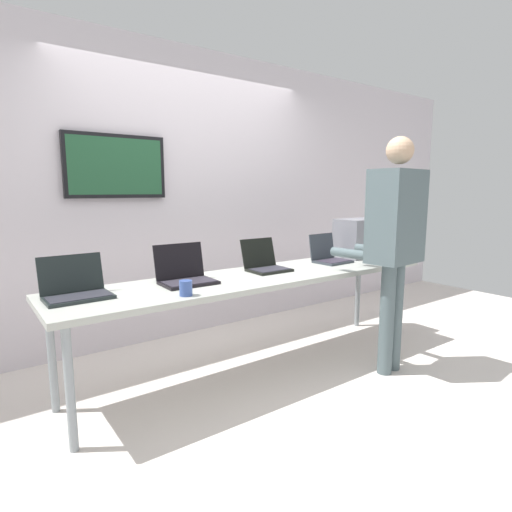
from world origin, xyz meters
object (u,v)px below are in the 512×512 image
object	(u,v)px
person	(395,233)
coffee_mug	(186,288)
laptop_station_1	(185,274)
laptop_station_2	(265,263)
workbench	(260,281)
equipment_box	(359,238)
laptop_station_0	(76,288)
laptop_station_3	(329,256)

from	to	relation	value
person	coffee_mug	world-z (taller)	person
laptop_station_1	laptop_station_2	world-z (taller)	laptop_station_1
workbench	laptop_station_1	bearing A→B (deg)	172.22
equipment_box	laptop_station_0	distance (m)	2.60
equipment_box	laptop_station_2	world-z (taller)	equipment_box
laptop_station_2	person	distance (m)	1.02
equipment_box	laptop_station_2	distance (m)	1.16
workbench	laptop_station_2	distance (m)	0.21
workbench	laptop_station_1	world-z (taller)	laptop_station_1
workbench	equipment_box	distance (m)	1.32
workbench	laptop_station_2	size ratio (longest dim) A/B	9.69
laptop_station_1	coffee_mug	bearing A→B (deg)	-115.62
laptop_station_0	laptop_station_1	distance (m)	0.72
equipment_box	coffee_mug	size ratio (longest dim) A/B	4.48
coffee_mug	person	bearing A→B (deg)	-13.50
laptop_station_1	laptop_station_2	size ratio (longest dim) A/B	1.17
coffee_mug	laptop_station_3	bearing A→B (deg)	11.95
laptop_station_2	person	xyz separation A→B (m)	(0.66, -0.73, 0.27)
laptop_station_3	coffee_mug	bearing A→B (deg)	-168.05
laptop_station_1	coffee_mug	world-z (taller)	laptop_station_1
laptop_station_1	laptop_station_2	bearing A→B (deg)	2.49
workbench	person	size ratio (longest dim) A/B	1.73
laptop_station_0	laptop_station_1	size ratio (longest dim) A/B	1.02
workbench	coffee_mug	distance (m)	0.80
laptop_station_0	person	bearing A→B (deg)	-18.89
laptop_station_3	workbench	bearing A→B (deg)	-174.07
equipment_box	laptop_station_1	bearing A→B (deg)	-178.59
laptop_station_3	person	xyz separation A→B (m)	(-0.04, -0.71, 0.27)
laptop_station_0	person	xyz separation A→B (m)	(2.11, -0.72, 0.27)
laptop_station_1	coffee_mug	xyz separation A→B (m)	(-0.16, -0.33, -0.01)
workbench	laptop_station_0	size ratio (longest dim) A/B	8.13
equipment_box	laptop_station_0	bearing A→B (deg)	-179.37
workbench	laptop_station_1	distance (m)	0.61
person	laptop_station_2	bearing A→B (deg)	131.96
equipment_box	laptop_station_3	bearing A→B (deg)	-174.81
workbench	laptop_station_2	bearing A→B (deg)	40.21
equipment_box	laptop_station_1	size ratio (longest dim) A/B	1.14
equipment_box	laptop_station_3	size ratio (longest dim) A/B	1.34
laptop_station_0	laptop_station_3	xyz separation A→B (m)	(2.15, -0.01, 0.00)
laptop_station_2	person	world-z (taller)	person
laptop_station_3	coffee_mug	xyz separation A→B (m)	(-1.59, -0.34, -0.01)
laptop_station_2	coffee_mug	distance (m)	0.96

